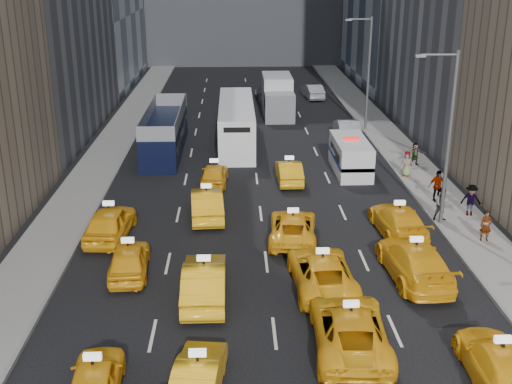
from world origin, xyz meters
TOP-DOWN VIEW (x-y plane):
  - ground at (0.00, 0.00)m, footprint 160.00×160.00m
  - sidewalk_west at (-10.50, 25.00)m, footprint 3.00×90.00m
  - sidewalk_east at (10.50, 25.00)m, footprint 3.00×90.00m
  - curb_west at (-9.05, 25.00)m, footprint 0.15×90.00m
  - curb_east at (9.05, 25.00)m, footprint 0.15×90.00m
  - streetlight_near at (9.18, 12.00)m, footprint 2.15×0.22m
  - streetlight_far at (9.18, 32.00)m, footprint 2.15×0.22m
  - taxi_4 at (-5.83, -1.64)m, footprint 1.84×4.09m
  - taxi_5 at (-2.63, -1.49)m, footprint 1.84×4.15m
  - taxi_6 at (2.60, 0.97)m, footprint 2.83×5.66m
  - taxi_7 at (7.09, -1.21)m, footprint 2.15×4.91m
  - taxi_8 at (-6.06, 6.97)m, footprint 1.93×4.25m
  - taxi_9 at (-2.68, 4.67)m, footprint 1.73×4.90m
  - taxi_10 at (2.21, 5.47)m, footprint 2.69×5.42m
  - taxi_11 at (6.31, 6.16)m, footprint 2.57×5.72m
  - taxi_12 at (-7.60, 11.01)m, footprint 2.22×4.85m
  - taxi_13 at (-2.91, 13.58)m, footprint 2.00×4.85m
  - taxi_14 at (1.43, 10.41)m, footprint 2.70×5.05m
  - taxi_15 at (6.78, 10.93)m, footprint 2.37×5.21m
  - taxi_16 at (-2.65, 18.92)m, footprint 1.80×3.99m
  - taxi_17 at (1.99, 19.23)m, footprint 1.51×4.17m
  - nypd_van at (6.15, 21.19)m, footprint 2.78×5.63m
  - double_decker at (-6.37, 26.37)m, footprint 3.09×10.95m
  - city_bus at (-1.22, 28.42)m, footprint 2.87×12.18m
  - box_truck at (2.52, 37.94)m, footprint 3.18×7.59m
  - misc_car_0 at (7.33, 29.38)m, footprint 1.78×4.77m
  - misc_car_1 at (-6.97, 38.98)m, footprint 2.50×4.99m
  - misc_car_2 at (2.03, 44.01)m, footprint 2.74×5.74m
  - misc_car_3 at (-1.39, 43.33)m, footprint 1.86×4.39m
  - misc_car_4 at (6.55, 45.06)m, footprint 1.99×4.56m
  - pedestrian_0 at (10.74, 9.67)m, footprint 0.61×0.44m
  - pedestrian_1 at (9.43, 12.31)m, footprint 0.90×0.53m
  - pedestrian_2 at (11.17, 12.99)m, footprint 1.17×0.63m
  - pedestrian_3 at (10.03, 15.18)m, footprint 1.14×0.69m
  - pedestrian_4 at (9.48, 19.75)m, footprint 0.88×0.65m
  - pedestrian_5 at (10.64, 22.03)m, footprint 1.47×0.66m

SIDE VIEW (x-z plane):
  - ground at x=0.00m, z-range 0.00..0.00m
  - sidewalk_west at x=-10.50m, z-range 0.00..0.15m
  - sidewalk_east at x=10.50m, z-range 0.00..0.15m
  - curb_west at x=-9.05m, z-range 0.00..0.18m
  - curb_east at x=9.05m, z-range 0.00..0.18m
  - taxi_5 at x=-2.63m, z-range 0.00..1.32m
  - taxi_16 at x=-2.65m, z-range 0.00..1.33m
  - taxi_14 at x=1.43m, z-range 0.00..1.35m
  - misc_car_1 at x=-6.97m, z-range 0.00..1.36m
  - taxi_4 at x=-5.83m, z-range 0.00..1.36m
  - taxi_17 at x=1.99m, z-range 0.00..1.37m
  - taxi_7 at x=7.09m, z-range 0.00..1.40m
  - taxi_8 at x=-6.06m, z-range 0.00..1.42m
  - misc_car_4 at x=6.55m, z-range 0.00..1.46m
  - taxi_10 at x=2.21m, z-range 0.00..1.48m
  - taxi_15 at x=6.78m, z-range 0.00..1.48m
  - misc_car_3 at x=-1.39m, z-range 0.00..1.48m
  - taxi_6 at x=2.60m, z-range 0.00..1.54m
  - misc_car_0 at x=7.33m, z-range 0.00..1.56m
  - taxi_13 at x=-2.91m, z-range 0.00..1.56m
  - taxi_9 at x=-2.68m, z-range 0.00..1.61m
  - taxi_12 at x=-7.60m, z-range 0.00..1.61m
  - misc_car_2 at x=2.03m, z-range 0.00..1.62m
  - taxi_11 at x=6.31m, z-range 0.00..1.63m
  - pedestrian_5 at x=10.64m, z-range 0.15..1.68m
  - pedestrian_0 at x=10.74m, z-range 0.15..1.70m
  - pedestrian_4 at x=9.48m, z-range 0.15..1.76m
  - pedestrian_2 at x=11.17m, z-range 0.15..1.87m
  - nypd_van at x=6.15m, z-range -0.11..2.21m
  - pedestrian_1 at x=9.43m, z-range 0.15..1.95m
  - pedestrian_3 at x=10.03m, z-range 0.15..1.97m
  - city_bus at x=-1.22m, z-range -0.01..3.12m
  - double_decker at x=-6.37m, z-range -0.02..3.13m
  - box_truck at x=2.52m, z-range -0.02..3.36m
  - streetlight_near at x=9.18m, z-range 0.42..9.42m
  - streetlight_far at x=9.18m, z-range 0.42..9.42m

